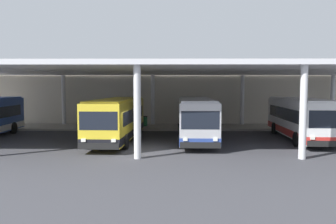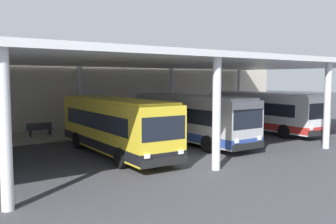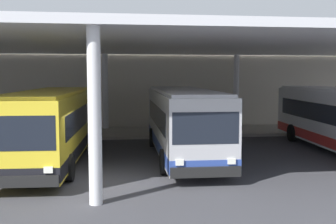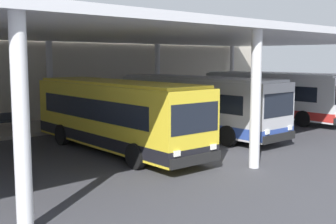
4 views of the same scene
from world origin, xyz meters
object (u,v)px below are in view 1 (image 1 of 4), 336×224
object	(u,v)px
bench_waiting	(113,121)
bus_second_bay	(117,119)
trash_bin	(145,121)
bus_middle_bay	(196,119)
bus_far_bay	(300,118)

from	to	relation	value
bench_waiting	bus_second_bay	bearing A→B (deg)	-78.32
trash_bin	bus_middle_bay	bearing A→B (deg)	-60.53
bus_second_bay	bus_far_bay	distance (m)	13.97
bench_waiting	bus_middle_bay	bearing A→B (deg)	-45.92
bus_second_bay	trash_bin	world-z (taller)	bus_second_bay
bus_middle_bay	bench_waiting	size ratio (longest dim) A/B	5.88
bus_far_bay	bench_waiting	bearing A→B (deg)	155.11
bus_far_bay	trash_bin	bearing A→B (deg)	149.68
bus_second_bay	bus_far_bay	xyz separation A→B (m)	(13.93, 1.00, 0.00)
bus_second_bay	bench_waiting	size ratio (longest dim) A/B	5.91
bench_waiting	trash_bin	distance (m)	3.12
bus_second_bay	bus_middle_bay	size ratio (longest dim) A/B	1.01
bus_middle_bay	bench_waiting	xyz separation A→B (m)	(-7.58, 7.82, -0.99)
bench_waiting	trash_bin	size ratio (longest dim) A/B	1.84
bus_middle_bay	bench_waiting	bearing A→B (deg)	134.08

